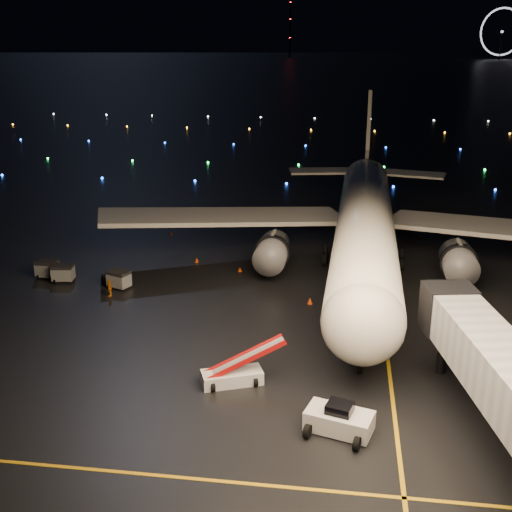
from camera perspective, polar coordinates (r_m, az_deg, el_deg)
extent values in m
plane|color=black|center=(338.26, 6.71, 14.99)|extent=(2000.00, 2000.00, 0.00)
cube|color=#D19810|center=(57.00, 11.08, -4.26)|extent=(0.25, 80.00, 0.02)
cube|color=#D19810|center=(37.59, -15.13, -17.78)|extent=(60.00, 0.25, 0.02)
cube|color=silver|center=(39.07, 7.41, -14.04)|extent=(4.29, 3.03, 1.84)
imported|color=orange|center=(58.91, -12.87, -2.78)|extent=(0.54, 0.99, 1.60)
cone|color=#EC4507|center=(56.27, 4.82, -3.97)|extent=(0.55, 0.55, 0.55)
cone|color=#EC4507|center=(63.65, -1.43, -1.20)|extent=(0.43, 0.43, 0.45)
cone|color=#EC4507|center=(66.55, -5.29, -0.34)|extent=(0.58, 0.58, 0.52)
cone|color=#EC4507|center=(76.14, -7.56, 2.03)|extent=(0.44, 0.44, 0.44)
cylinder|color=black|center=(780.49, 3.05, 19.55)|extent=(1.80, 1.80, 64.00)
cube|color=gray|center=(60.67, -12.09, -2.06)|extent=(2.31, 1.98, 1.65)
cube|color=gray|center=(63.63, -16.77, -1.47)|extent=(2.09, 1.58, 1.65)
cube|color=gray|center=(65.12, -18.06, -1.11)|extent=(2.03, 1.45, 1.69)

